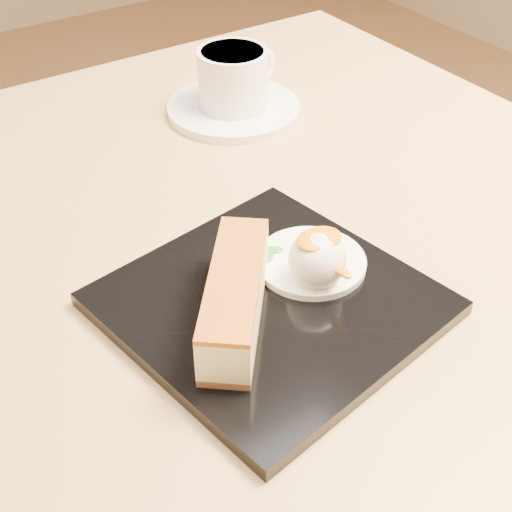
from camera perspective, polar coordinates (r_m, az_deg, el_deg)
table at (r=0.74m, az=-1.14°, el=-7.72°), size 0.80×0.80×0.72m
dessert_plate at (r=0.55m, az=1.15°, el=-3.83°), size 0.25×0.25×0.01m
cheesecake at (r=0.52m, az=-1.69°, el=-3.31°), size 0.11×0.13×0.04m
cream_smear at (r=0.58m, az=4.39°, el=-0.47°), size 0.09×0.09×0.01m
ice_cream_scoop at (r=0.55m, az=4.92°, el=-0.30°), size 0.05×0.05×0.05m
mango_sauce at (r=0.54m, az=5.06°, el=1.35°), size 0.04×0.03×0.01m
mint_sprig at (r=0.58m, az=0.61°, el=0.13°), size 0.04×0.03×0.00m
saucer at (r=0.83m, az=-1.81°, el=11.70°), size 0.15×0.15×0.01m
coffee_cup at (r=0.81m, az=-1.76°, el=14.14°), size 0.10×0.08×0.06m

